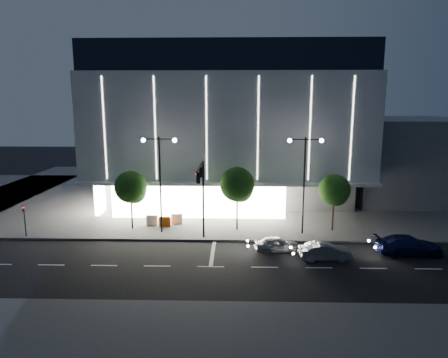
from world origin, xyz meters
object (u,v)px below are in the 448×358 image
object	(u,v)px
tree_left	(131,189)
barrier_d	(177,219)
street_lamp_west	(160,171)
ped_signal_far	(25,218)
street_lamp_east	(304,171)
car_second	(325,251)
car_third	(409,245)
car_lead	(277,244)
barrier_b	(152,220)
barrier_a	(165,222)
traffic_mast	(202,187)
tree_mid	(237,186)
tree_right	(334,191)

from	to	relation	value
tree_left	barrier_d	world-z (taller)	tree_left
street_lamp_west	ped_signal_far	xyz separation A→B (m)	(-12.00, -1.50, -4.07)
barrier_d	street_lamp_east	bearing A→B (deg)	-19.48
car_second	car_third	world-z (taller)	car_third
car_lead	barrier_b	distance (m)	13.23
barrier_a	tree_left	bearing A→B (deg)	-172.50
car_third	barrier_d	distance (m)	20.99
street_lamp_west	car_second	size ratio (longest dim) A/B	2.23
traffic_mast	tree_left	bearing A→B (deg)	152.16
car_second	barrier_d	size ratio (longest dim) A/B	3.67
street_lamp_west	tree_left	distance (m)	3.69
street_lamp_east	street_lamp_west	bearing A→B (deg)	180.00
ped_signal_far	tree_left	distance (m)	9.61
traffic_mast	tree_mid	distance (m)	4.82
tree_mid	barrier_b	distance (m)	9.20
street_lamp_west	barrier_d	distance (m)	6.02
street_lamp_east	ped_signal_far	size ratio (longest dim) A/B	3.00
traffic_mast	street_lamp_east	distance (m)	9.43
traffic_mast	barrier_b	xyz separation A→B (m)	(-5.33, 4.78, -4.38)
ped_signal_far	car_second	world-z (taller)	ped_signal_far
barrier_a	barrier_d	world-z (taller)	same
street_lamp_west	tree_left	world-z (taller)	street_lamp_west
car_lead	barrier_b	size ratio (longest dim) A/B	3.33
street_lamp_west	car_lead	distance (m)	12.31
ped_signal_far	barrier_a	xyz separation A→B (m)	(12.01, 3.14, -1.24)
tree_mid	tree_right	bearing A→B (deg)	-0.00
tree_right	car_third	xyz separation A→B (m)	(4.70, -5.62, -3.12)
street_lamp_east	tree_right	size ratio (longest dim) A/B	1.63
car_third	tree_left	bearing A→B (deg)	73.49
traffic_mast	barrier_a	xyz separation A→B (m)	(-3.99, 4.30, -4.38)
car_third	barrier_b	size ratio (longest dim) A/B	4.79
street_lamp_west	tree_mid	xyz separation A→B (m)	(7.03, 1.02, -1.62)
street_lamp_west	tree_mid	bearing A→B (deg)	8.26
tree_mid	car_lead	size ratio (longest dim) A/B	1.68
tree_mid	barrier_a	xyz separation A→B (m)	(-7.01, 0.62, -3.68)
ped_signal_far	barrier_a	world-z (taller)	ped_signal_far
tree_right	barrier_d	size ratio (longest dim) A/B	5.01
tree_left	barrier_b	world-z (taller)	tree_left
street_lamp_east	barrier_d	distance (m)	13.36
car_third	barrier_b	bearing A→B (deg)	69.89
barrier_b	tree_right	bearing A→B (deg)	-4.94
car_lead	car_third	world-z (taller)	car_third
car_third	barrier_b	xyz separation A→B (m)	(-22.06, 6.72, -0.11)
street_lamp_east	car_third	xyz separation A→B (m)	(7.72, -4.60, -5.19)
ped_signal_far	tree_mid	bearing A→B (deg)	7.55
street_lamp_west	tree_right	bearing A→B (deg)	3.64
street_lamp_west	tree_right	xyz separation A→B (m)	(16.03, 1.02, -2.07)
ped_signal_far	barrier_d	bearing A→B (deg)	17.70
street_lamp_west	tree_mid	distance (m)	7.28
barrier_a	barrier_b	world-z (taller)	same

